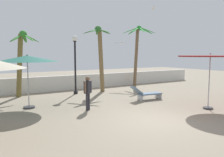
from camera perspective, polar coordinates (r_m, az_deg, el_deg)
name	(u,v)px	position (r m, az deg, el deg)	size (l,w,h in m)	color
ground_plane	(155,120)	(9.48, 10.77, -10.26)	(56.00, 56.00, 0.00)	gray
boundary_wall	(69,83)	(17.34, -10.76, -1.00)	(25.20, 0.30, 1.08)	silver
patio_umbrella_0	(27,59)	(11.79, -20.45, 4.59)	(2.97, 2.97, 2.65)	#333338
patio_umbrella_1	(210,58)	(11.85, 23.37, 4.69)	(2.95, 2.95, 2.72)	#333338
palm_tree_0	(137,47)	(19.41, 6.31, 7.84)	(2.66, 2.71, 5.04)	brown
palm_tree_1	(21,56)	(15.22, -21.86, 5.30)	(1.83, 1.95, 4.12)	brown
palm_tree_2	(100,52)	(16.00, -2.99, 6.75)	(2.01, 2.04, 4.60)	brown
lamp_post_1	(75,58)	(15.32, -9.22, 5.20)	(0.38, 0.38, 3.87)	black
lounge_chair_0	(146,93)	(13.43, 8.56, -3.64)	(1.93, 0.79, 0.84)	#B7B7BC
guest_1	(88,90)	(10.83, -6.10, -2.83)	(0.47, 0.41, 1.62)	#26262D
seagull_0	(121,43)	(18.68, 2.17, 8.89)	(0.93, 0.52, 0.14)	white
seagull_2	(153,8)	(20.86, 10.30, 17.04)	(0.69, 0.87, 0.17)	white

